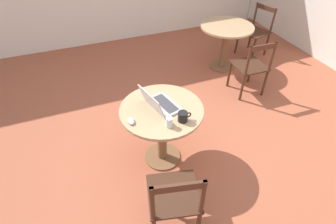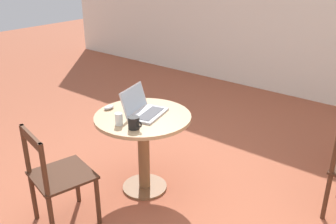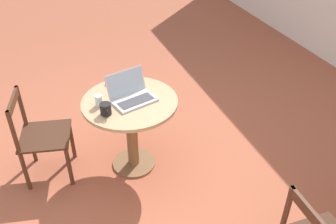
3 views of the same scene
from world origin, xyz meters
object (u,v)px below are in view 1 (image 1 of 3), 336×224
at_px(drinking_glass, 169,122).
at_px(cafe_table_mid, 226,36).
at_px(chair_mid_right, 256,31).
at_px(laptop, 160,104).
at_px(cafe_table_near, 162,121).
at_px(chair_near_front, 174,198).
at_px(mug, 183,117).
at_px(chair_mid_front, 251,67).
at_px(mouse, 131,121).

bearing_deg(drinking_glass, cafe_table_mid, 46.76).
height_order(chair_mid_right, drinking_glass, chair_mid_right).
bearing_deg(laptop, cafe_table_near, -70.13).
height_order(cafe_table_mid, chair_near_front, chair_near_front).
relative_size(laptop, drinking_glass, 4.18).
bearing_deg(chair_near_front, cafe_table_near, 77.13).
relative_size(cafe_table_near, mug, 6.33).
bearing_deg(chair_near_front, mug, 60.97).
height_order(chair_mid_right, mug, chair_mid_right).
relative_size(chair_mid_right, drinking_glass, 8.46).
bearing_deg(drinking_glass, chair_mid_front, 31.22).
distance_m(cafe_table_mid, mouse, 2.48).
xyz_separation_m(chair_mid_right, chair_mid_front, (-0.77, -0.97, 0.00)).
bearing_deg(drinking_glass, laptop, 87.89).
height_order(chair_near_front, drinking_glass, chair_near_front).
distance_m(chair_mid_right, mouse, 3.20).
bearing_deg(mug, laptop, 117.43).
bearing_deg(cafe_table_near, laptop, 109.87).
xyz_separation_m(cafe_table_near, chair_mid_front, (1.57, 0.71, -0.12)).
relative_size(cafe_table_near, chair_mid_right, 0.98).
xyz_separation_m(chair_mid_front, laptop, (-1.58, -0.69, 0.34)).
bearing_deg(cafe_table_near, chair_mid_right, 35.71).
height_order(cafe_table_near, laptop, laptop).
bearing_deg(chair_near_front, laptop, 78.11).
distance_m(cafe_table_near, mouse, 0.38).
xyz_separation_m(mug, drinking_glass, (-0.14, -0.02, 0.00)).
bearing_deg(cafe_table_near, mug, -61.84).
xyz_separation_m(cafe_table_near, drinking_glass, (-0.02, -0.25, 0.21)).
relative_size(cafe_table_mid, chair_near_front, 0.98).
xyz_separation_m(mouse, mug, (0.44, -0.15, 0.03)).
height_order(chair_mid_front, mug, chair_mid_front).
xyz_separation_m(chair_near_front, chair_mid_right, (2.51, 2.44, 0.00)).
relative_size(chair_mid_front, mug, 6.44).
bearing_deg(laptop, cafe_table_mid, 41.97).
bearing_deg(mug, mouse, 161.72).
xyz_separation_m(cafe_table_near, chair_mid_right, (2.34, 1.68, -0.12)).
height_order(cafe_table_mid, chair_mid_right, chair_mid_right).
bearing_deg(cafe_table_mid, chair_near_front, -128.50).
distance_m(chair_near_front, drinking_glass, 0.63).
distance_m(mug, drinking_glass, 0.14).
height_order(chair_near_front, laptop, laptop).
height_order(cafe_table_near, mouse, mouse).
bearing_deg(chair_mid_front, mug, -147.04).
height_order(mug, drinking_glass, drinking_glass).
height_order(laptop, drinking_glass, laptop).
bearing_deg(mug, chair_mid_right, 40.73).
xyz_separation_m(laptop, mouse, (-0.31, -0.11, -0.03)).
bearing_deg(cafe_table_near, chair_mid_front, 24.39).
bearing_deg(chair_mid_front, laptop, -156.44).
relative_size(chair_near_front, drinking_glass, 8.46).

